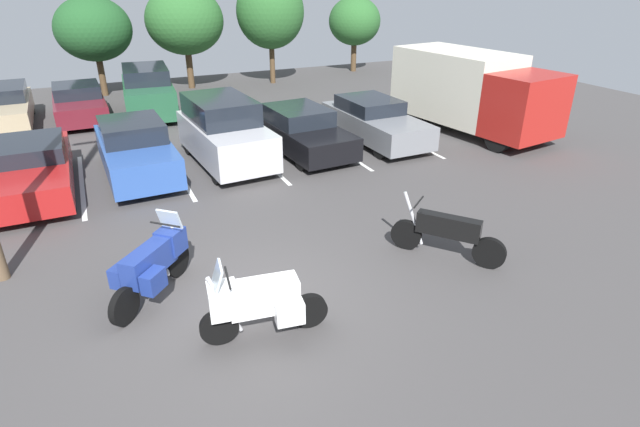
# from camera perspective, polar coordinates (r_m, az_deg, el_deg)

# --- Properties ---
(ground) EXTENTS (44.00, 44.00, 0.10)m
(ground) POSITION_cam_1_polar(r_m,az_deg,el_deg) (9.17, -7.89, -10.36)
(ground) COLOR #423F3F
(motorcycle_touring) EXTENTS (2.07, 0.99, 1.42)m
(motorcycle_touring) POSITION_cam_1_polar(r_m,az_deg,el_deg) (8.03, -7.02, -9.85)
(motorcycle_touring) COLOR black
(motorcycle_touring) RESTS_ON ground
(motorcycle_second) EXTENTS (1.55, 1.92, 1.30)m
(motorcycle_second) POSITION_cam_1_polar(r_m,az_deg,el_deg) (10.45, 14.17, -2.19)
(motorcycle_second) COLOR black
(motorcycle_second) RESTS_ON ground
(motorcycle_third) EXTENTS (1.60, 1.69, 1.43)m
(motorcycle_third) POSITION_cam_1_polar(r_m,az_deg,el_deg) (9.41, -18.44, -5.36)
(motorcycle_third) COLOR black
(motorcycle_third) RESTS_ON ground
(parking_stripes) EXTENTS (18.42, 5.02, 0.01)m
(parking_stripes) POSITION_cam_1_polar(r_m,az_deg,el_deg) (15.43, -20.63, 3.91)
(parking_stripes) COLOR silver
(parking_stripes) RESTS_ON ground
(car_red) EXTENTS (1.98, 4.91, 1.32)m
(car_red) POSITION_cam_1_polar(r_m,az_deg,el_deg) (15.27, -30.07, 4.44)
(car_red) COLOR maroon
(car_red) RESTS_ON ground
(car_blue) EXTENTS (1.93, 4.46, 1.57)m
(car_blue) POSITION_cam_1_polar(r_m,az_deg,el_deg) (15.26, -20.19, 6.78)
(car_blue) COLOR #2D519E
(car_blue) RESTS_ON ground
(car_silver) EXTENTS (2.10, 4.32, 1.96)m
(car_silver) POSITION_cam_1_polar(r_m,az_deg,el_deg) (15.55, -10.80, 9.07)
(car_silver) COLOR #B7B7BC
(car_silver) RESTS_ON ground
(car_black) EXTENTS (2.08, 4.35, 1.39)m
(car_black) POSITION_cam_1_polar(r_m,az_deg,el_deg) (16.40, -2.02, 9.32)
(car_black) COLOR black
(car_black) RESTS_ON ground
(car_grey) EXTENTS (1.89, 4.72, 1.42)m
(car_grey) POSITION_cam_1_polar(r_m,az_deg,el_deg) (17.59, 6.15, 10.40)
(car_grey) COLOR slate
(car_grey) RESTS_ON ground
(car_far_tan) EXTENTS (1.98, 4.94, 1.45)m
(car_far_tan) POSITION_cam_1_polar(r_m,az_deg,el_deg) (22.70, -32.31, 10.18)
(car_far_tan) COLOR tan
(car_far_tan) RESTS_ON ground
(car_far_maroon) EXTENTS (1.93, 4.44, 1.36)m
(car_far_maroon) POSITION_cam_1_polar(r_m,az_deg,el_deg) (22.31, -25.67, 11.23)
(car_far_maroon) COLOR maroon
(car_far_maroon) RESTS_ON ground
(car_far_green) EXTENTS (2.18, 4.74, 1.87)m
(car_far_green) POSITION_cam_1_polar(r_m,az_deg,el_deg) (22.10, -18.92, 12.96)
(car_far_green) COLOR #235638
(car_far_green) RESTS_ON ground
(box_truck) EXTENTS (3.18, 6.46, 2.76)m
(box_truck) POSITION_cam_1_polar(r_m,az_deg,el_deg) (19.32, 16.74, 13.27)
(box_truck) COLOR #A51E19
(box_truck) RESTS_ON ground
(tree_center_right) EXTENTS (3.38, 3.38, 5.30)m
(tree_center_right) POSITION_cam_1_polar(r_m,az_deg,el_deg) (27.13, -5.67, 21.82)
(tree_center_right) COLOR #4C3823
(tree_center_right) RESTS_ON ground
(tree_center_left) EXTENTS (3.35, 3.35, 4.39)m
(tree_center_left) POSITION_cam_1_polar(r_m,az_deg,el_deg) (26.19, -24.32, 18.52)
(tree_center_left) COLOR #4C3823
(tree_center_left) RESTS_ON ground
(tree_left) EXTENTS (3.69, 3.69, 4.79)m
(tree_left) POSITION_cam_1_polar(r_m,az_deg,el_deg) (26.58, -15.11, 20.38)
(tree_left) COLOR #4C3823
(tree_left) RESTS_ON ground
(tree_far_right) EXTENTS (2.93, 2.93, 4.10)m
(tree_far_right) POSITION_cam_1_polar(r_m,az_deg,el_deg) (30.63, 3.94, 20.93)
(tree_far_right) COLOR #4C3823
(tree_far_right) RESTS_ON ground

